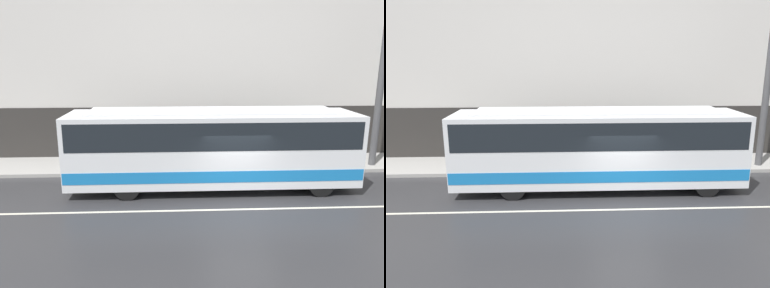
% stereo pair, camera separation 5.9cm
% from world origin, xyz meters
% --- Properties ---
extents(ground_plane, '(60.00, 60.00, 0.00)m').
position_xyz_m(ground_plane, '(0.00, 0.00, 0.00)').
color(ground_plane, '#2D2D30').
extents(sidewalk, '(60.00, 2.99, 0.16)m').
position_xyz_m(sidewalk, '(0.00, 5.49, 0.08)').
color(sidewalk, '#A09E99').
rests_on(sidewalk, ground_plane).
extents(building_facade, '(60.00, 0.35, 11.06)m').
position_xyz_m(building_facade, '(0.00, 7.13, 5.33)').
color(building_facade, silver).
rests_on(building_facade, ground_plane).
extents(lane_stripe, '(54.00, 0.14, 0.01)m').
position_xyz_m(lane_stripe, '(0.00, 0.00, 0.00)').
color(lane_stripe, beige).
rests_on(lane_stripe, ground_plane).
extents(transit_bus, '(11.56, 2.61, 3.27)m').
position_xyz_m(transit_bus, '(-0.79, 2.30, 1.85)').
color(transit_bus, white).
rests_on(transit_bus, ground_plane).
extents(utility_pole_near, '(0.31, 0.31, 8.04)m').
position_xyz_m(utility_pole_near, '(7.34, 4.76, 4.18)').
color(utility_pole_near, '#4C4C4F').
rests_on(utility_pole_near, sidewalk).
extents(pedestrian_waiting, '(0.36, 0.36, 1.60)m').
position_xyz_m(pedestrian_waiting, '(-1.31, 5.08, 0.90)').
color(pedestrian_waiting, maroon).
rests_on(pedestrian_waiting, sidewalk).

